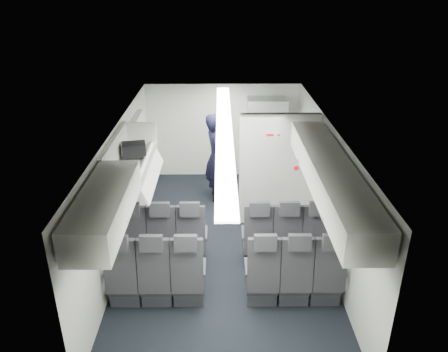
{
  "coord_description": "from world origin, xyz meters",
  "views": [
    {
      "loc": [
        -0.07,
        -6.41,
        4.29
      ],
      "look_at": [
        0.0,
        0.4,
        1.15
      ],
      "focal_mm": 35.0,
      "sensor_mm": 36.0,
      "label": 1
    }
  ],
  "objects_px": {
    "seat_row_mid": "(225,278)",
    "galley_unit": "(266,140)",
    "carry_on_bag": "(134,150)",
    "boarding_door": "(141,161)",
    "flight_attendant": "(216,157)",
    "seat_row_front": "(225,243)"
  },
  "relations": [
    {
      "from": "boarding_door",
      "to": "carry_on_bag",
      "type": "height_order",
      "value": "carry_on_bag"
    },
    {
      "from": "seat_row_mid",
      "to": "galley_unit",
      "type": "height_order",
      "value": "galley_unit"
    },
    {
      "from": "carry_on_bag",
      "to": "seat_row_front",
      "type": "bearing_deg",
      "value": -31.87
    },
    {
      "from": "seat_row_front",
      "to": "carry_on_bag",
      "type": "distance_m",
      "value": 2.06
    },
    {
      "from": "galley_unit",
      "to": "carry_on_bag",
      "type": "height_order",
      "value": "carry_on_bag"
    },
    {
      "from": "flight_attendant",
      "to": "carry_on_bag",
      "type": "bearing_deg",
      "value": 137.91
    },
    {
      "from": "flight_attendant",
      "to": "carry_on_bag",
      "type": "distance_m",
      "value": 2.41
    },
    {
      "from": "boarding_door",
      "to": "seat_row_mid",
      "type": "bearing_deg",
      "value": -61.23
    },
    {
      "from": "seat_row_mid",
      "to": "galley_unit",
      "type": "xyz_separation_m",
      "value": [
        0.95,
        4.15,
        0.55
      ]
    },
    {
      "from": "seat_row_front",
      "to": "seat_row_mid",
      "type": "bearing_deg",
      "value": -90.0
    },
    {
      "from": "galley_unit",
      "to": "flight_attendant",
      "type": "height_order",
      "value": "galley_unit"
    },
    {
      "from": "seat_row_mid",
      "to": "boarding_door",
      "type": "relative_size",
      "value": 1.79
    },
    {
      "from": "seat_row_mid",
      "to": "carry_on_bag",
      "type": "height_order",
      "value": "carry_on_bag"
    },
    {
      "from": "galley_unit",
      "to": "carry_on_bag",
      "type": "distance_m",
      "value": 3.73
    },
    {
      "from": "boarding_door",
      "to": "flight_attendant",
      "type": "distance_m",
      "value": 1.52
    },
    {
      "from": "seat_row_front",
      "to": "flight_attendant",
      "type": "relative_size",
      "value": 1.81
    },
    {
      "from": "boarding_door",
      "to": "galley_unit",
      "type": "bearing_deg",
      "value": 24.28
    },
    {
      "from": "seat_row_front",
      "to": "boarding_door",
      "type": "height_order",
      "value": "boarding_door"
    },
    {
      "from": "seat_row_front",
      "to": "flight_attendant",
      "type": "xyz_separation_m",
      "value": [
        -0.15,
        2.35,
        0.52
      ]
    },
    {
      "from": "carry_on_bag",
      "to": "boarding_door",
      "type": "bearing_deg",
      "value": 85.79
    },
    {
      "from": "seat_row_mid",
      "to": "flight_attendant",
      "type": "distance_m",
      "value": 3.3
    },
    {
      "from": "galley_unit",
      "to": "seat_row_mid",
      "type": "bearing_deg",
      "value": -102.88
    }
  ]
}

